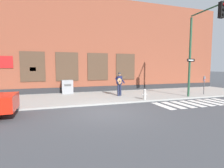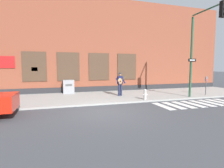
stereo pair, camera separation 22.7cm
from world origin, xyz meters
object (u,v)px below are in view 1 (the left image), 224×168
Objects in this scene: busker at (119,83)px; utility_box at (67,87)px; parking_meter at (204,82)px; traffic_light at (201,39)px; fire_hydrant at (145,94)px.

utility_box is (-3.55, 2.46, -0.44)m from busker.
utility_box is at bearing 158.93° from parking_meter.
busker is at bearing 167.74° from parking_meter.
traffic_light reaches higher than utility_box.
fire_hydrant is (1.05, -1.90, -0.64)m from busker.
parking_meter is at bearing 5.15° from fire_hydrant.
parking_meter is at bearing -21.07° from utility_box.
utility_box is at bearing 136.57° from fire_hydrant.
utility_box is at bearing 145.31° from busker.
busker is 1.20× the size of parking_meter.
traffic_light is at bearing -31.33° from busker.
traffic_light is (4.59, -2.79, 2.93)m from busker.
traffic_light is 4.00× the size of parking_meter.
parking_meter is at bearing 36.18° from traffic_light.
traffic_light is at bearing -32.82° from utility_box.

